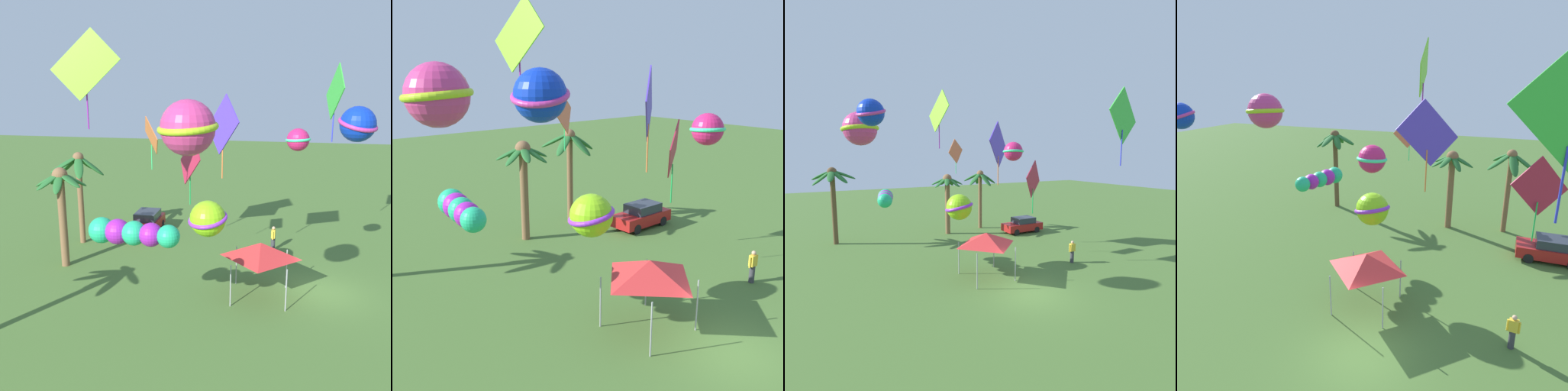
# 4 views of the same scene
# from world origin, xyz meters

# --- Properties ---
(ground_plane) EXTENTS (120.00, 120.00, 0.00)m
(ground_plane) POSITION_xyz_m (0.00, 0.00, 0.00)
(ground_plane) COLOR #476B2D
(palm_tree_1) EXTENTS (3.44, 3.32, 6.09)m
(palm_tree_1) POSITION_xyz_m (4.80, 15.23, 4.57)
(palm_tree_1) COLOR brown
(palm_tree_1) RESTS_ON ground
(palm_tree_2) EXTENTS (3.07, 3.08, 5.83)m
(palm_tree_2) POSITION_xyz_m (0.89, 14.53, 4.23)
(palm_tree_2) COLOR brown
(palm_tree_2) RESTS_ON ground
(parked_car_0) EXTENTS (3.92, 1.79, 1.51)m
(parked_car_0) POSITION_xyz_m (7.69, 11.61, 0.75)
(parked_car_0) COLOR #A51919
(parked_car_0) RESTS_ON ground
(spectator_0) EXTENTS (0.55, 0.27, 1.59)m
(spectator_0) POSITION_xyz_m (5.69, 2.70, 0.81)
(spectator_0) COLOR #38383D
(spectator_0) RESTS_ON ground
(festival_tent) EXTENTS (2.86, 2.86, 2.85)m
(festival_tent) POSITION_xyz_m (-1.02, 3.17, 2.47)
(festival_tent) COLOR #9E9EA3
(festival_tent) RESTS_ON ground
(kite_ball_0) EXTENTS (2.87, 2.87, 1.84)m
(kite_ball_0) POSITION_xyz_m (-7.80, 5.36, 9.05)
(kite_ball_0) COLOR #C83377
(kite_ball_1) EXTENTS (2.66, 2.66, 1.74)m
(kite_ball_1) POSITION_xyz_m (-1.74, 5.69, 4.14)
(kite_ball_1) COLOR #89D518
(kite_diamond_2) EXTENTS (0.58, 3.45, 4.83)m
(kite_diamond_2) POSITION_xyz_m (-0.81, 11.89, 11.21)
(kite_diamond_2) COLOR #81E62A
(kite_diamond_3) EXTENTS (2.50, 1.95, 4.36)m
(kite_diamond_3) POSITION_xyz_m (1.12, 5.41, 8.27)
(kite_diamond_3) COLOR #5636D3
(kite_diamond_4) EXTENTS (2.81, 1.89, 4.62)m
(kite_diamond_4) POSITION_xyz_m (6.30, 8.20, 5.49)
(kite_diamond_4) COLOR #B41F3E
(kite_ball_5) EXTENTS (1.57, 1.57, 1.08)m
(kite_ball_5) POSITION_xyz_m (-0.14, 1.64, 7.81)
(kite_ball_5) COLOR #D01E64
(kite_tube_6) EXTENTS (1.56, 3.90, 1.10)m
(kite_tube_6) POSITION_xyz_m (-6.11, 8.07, 4.73)
(kite_tube_6) COLOR #1EB978
(kite_diamond_7) EXTENTS (3.20, 0.74, 4.56)m
(kite_diamond_7) POSITION_xyz_m (6.14, -0.50, 9.82)
(kite_diamond_7) COLOR green
(kite_ball_8) EXTENTS (1.66, 1.66, 1.07)m
(kite_ball_8) POSITION_xyz_m (-7.97, 0.13, 9.27)
(kite_ball_8) COLOR #0D2FB6
(kite_diamond_9) EXTENTS (1.61, 1.10, 2.64)m
(kite_diamond_9) POSITION_xyz_m (-0.67, 8.70, 7.88)
(kite_diamond_9) COLOR orange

